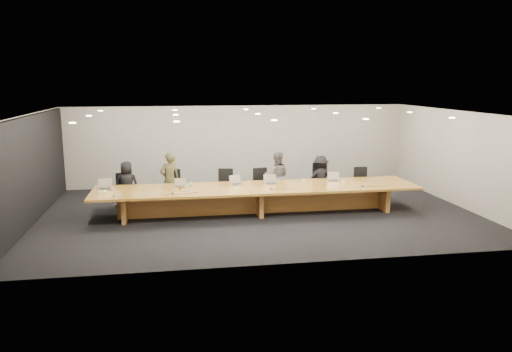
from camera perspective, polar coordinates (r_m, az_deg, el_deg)
The scene contains 29 objects.
ground at distance 14.05m, azimuth 0.20°, elevation -4.24°, with size 12.00×12.00×0.00m, color black.
back_wall at distance 17.67m, azimuth -1.99°, elevation 3.51°, with size 12.00×0.02×2.80m, color beige.
left_wall_panel at distance 14.05m, azimuth -24.43°, elevation 0.51°, with size 0.08×7.84×2.74m, color black.
conference_table at distance 13.93m, azimuth 0.20°, elevation -2.17°, with size 9.00×1.80×0.75m.
chair_far_left at distance 15.03m, azimuth -14.75°, elevation -1.60°, with size 0.52×0.52×1.02m, color black, non-canonical shape.
chair_left at distance 14.93m, azimuth -9.72°, elevation -1.33°, with size 0.56×0.56×1.10m, color black, non-canonical shape.
chair_mid_left at distance 15.00m, azimuth -3.60°, elevation -1.19°, with size 0.54×0.54×1.07m, color black, non-canonical shape.
chair_mid_right at distance 15.13m, azimuth 0.75°, elevation -1.07°, with size 0.54×0.54×1.06m, color black, non-canonical shape.
chair_right at distance 15.63m, azimuth 7.64°, elevation -0.60°, with size 0.59×0.59×1.16m, color black, non-canonical shape.
chair_far_right at distance 15.99m, azimuth 12.00°, elevation -0.78°, with size 0.51×0.51×1.00m, color black, non-canonical shape.
person_a at distance 14.92m, azimuth -14.53°, elevation -0.96°, with size 0.68×0.44×1.39m, color black.
person_b at distance 14.77m, azimuth -9.82°, elevation -0.43°, with size 0.59×0.39×1.62m, color #36371E.
person_c at distance 15.18m, azimuth 2.39°, elevation -0.09°, with size 0.76×0.59×1.56m, color #505153.
person_d at distance 15.58m, azimuth 7.36°, elevation -0.21°, with size 0.89×0.51×1.38m, color black.
laptop_a at distance 14.11m, azimuth -16.90°, elevation -0.91°, with size 0.37×0.27×0.29m, color tan, non-canonical shape.
laptop_b at distance 13.95m, azimuth -8.73°, elevation -0.79°, with size 0.31×0.23×0.24m, color #C4B996, non-canonical shape.
laptop_c at distance 14.14m, azimuth -2.18°, elevation -0.45°, with size 0.35×0.25×0.27m, color #BDAB90, non-canonical shape.
laptop_d at distance 14.19m, azimuth 1.68°, elevation -0.40°, with size 0.36×0.26×0.28m, color #BEB191, non-canonical shape.
laptop_e at distance 14.81m, azimuth 8.87°, elevation -0.08°, with size 0.33×0.24×0.26m, color beige, non-canonical shape.
water_bottle at distance 13.70m, azimuth -7.47°, elevation -1.08°, with size 0.06×0.06×0.19m, color silver.
amber_mug at distance 13.71m, azimuth -8.64°, elevation -1.32°, with size 0.07×0.07×0.09m, color brown.
paper_cup_near at distance 14.49m, azimuth 5.49°, elevation -0.58°, with size 0.08×0.08×0.10m, color silver.
paper_cup_far at distance 14.54m, azimuth 9.95°, elevation -0.66°, with size 0.08×0.08×0.09m, color white.
notepad at distance 13.89m, azimuth -17.19°, elevation -1.69°, with size 0.22×0.18×0.01m, color white.
lime_gadget at distance 13.87m, azimuth -17.23°, elevation -1.64°, with size 0.14×0.08×0.02m, color #6BC835.
av_box at distance 13.26m, azimuth -15.53°, elevation -2.15°, with size 0.19×0.14×0.03m, color #BABAC0.
mic_left at distance 13.22m, azimuth -9.54°, elevation -1.95°, with size 0.11×0.11×0.03m, color black.
mic_center at distance 13.57m, azimuth 1.78°, elevation -1.47°, with size 0.11×0.11×0.03m, color black.
mic_right at distance 14.22m, azimuth 12.08°, elevation -1.13°, with size 0.12×0.12×0.03m, color black.
Camera 1 is at (-2.30, -13.37, 3.66)m, focal length 35.00 mm.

